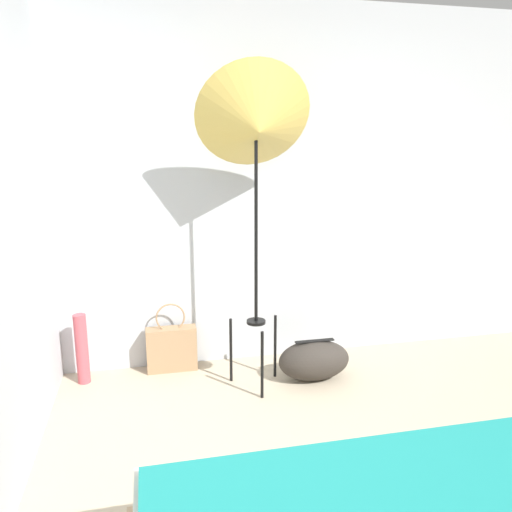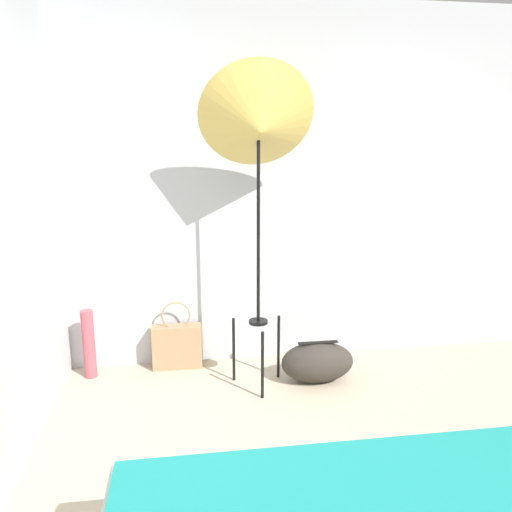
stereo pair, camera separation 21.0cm
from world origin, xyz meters
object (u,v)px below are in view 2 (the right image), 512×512
Objects in this scene: photo_umbrella at (258,126)px; tote_bag at (177,345)px; duffel_bag at (317,362)px; paper_roll at (89,344)px.

photo_umbrella is 1.70m from tote_bag.
duffel_bag is at bearing -20.52° from tote_bag.
paper_roll is (-1.16, 0.29, -1.49)m from photo_umbrella.
duffel_bag is at bearing -0.54° from photo_umbrella.
photo_umbrella reaches higher than tote_bag.
paper_roll is at bearing 169.39° from duffel_bag.
duffel_bag is 1.03× the size of paper_roll.
tote_bag is 1.00× the size of duffel_bag.
photo_umbrella is 4.16× the size of duffel_bag.
paper_roll is (-0.61, -0.07, 0.08)m from tote_bag.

